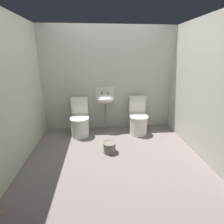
% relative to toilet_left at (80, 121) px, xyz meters
% --- Properties ---
extents(ground_plane, '(3.35, 2.91, 0.08)m').
position_rel_toilet_left_xyz_m(ground_plane, '(0.65, -0.90, -0.36)').
color(ground_plane, slate).
extents(wall_back, '(3.35, 0.10, 2.28)m').
position_rel_toilet_left_xyz_m(wall_back, '(0.65, 0.40, 0.82)').
color(wall_back, '#B9BCAE').
rests_on(wall_back, ground).
extents(wall_left, '(0.10, 2.71, 2.28)m').
position_rel_toilet_left_xyz_m(wall_left, '(-0.88, -0.80, 0.82)').
color(wall_left, '#B8C0AA').
rests_on(wall_left, ground).
extents(wall_right, '(0.10, 2.71, 2.28)m').
position_rel_toilet_left_xyz_m(wall_right, '(2.17, -0.80, 0.82)').
color(wall_right, '#B9B6AA').
rests_on(wall_right, ground).
extents(toilet_left, '(0.41, 0.60, 0.78)m').
position_rel_toilet_left_xyz_m(toilet_left, '(0.00, 0.00, 0.00)').
color(toilet_left, white).
rests_on(toilet_left, ground).
extents(toilet_right, '(0.42, 0.61, 0.78)m').
position_rel_toilet_left_xyz_m(toilet_right, '(1.28, 0.00, 0.00)').
color(toilet_right, white).
rests_on(toilet_right, ground).
extents(sink, '(0.42, 0.35, 0.99)m').
position_rel_toilet_left_xyz_m(sink, '(0.56, 0.19, 0.43)').
color(sink, '#6A685C').
rests_on(sink, ground).
extents(bucket, '(0.24, 0.24, 0.20)m').
position_rel_toilet_left_xyz_m(bucket, '(0.58, -0.80, -0.22)').
color(bucket, '#6A685C').
rests_on(bucket, ground).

